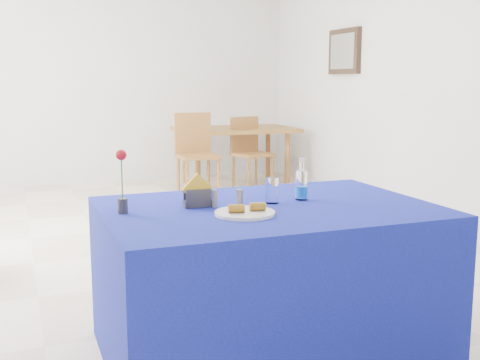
# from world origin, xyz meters

# --- Properties ---
(floor) EXTENTS (7.00, 7.00, 0.00)m
(floor) POSITION_xyz_m (0.00, 0.00, 0.00)
(floor) COLOR beige
(floor) RESTS_ON ground
(room_shell) EXTENTS (7.00, 7.00, 7.00)m
(room_shell) POSITION_xyz_m (0.00, 0.00, 1.75)
(room_shell) COLOR silver
(room_shell) RESTS_ON ground
(picture_frame) EXTENTS (0.06, 0.64, 0.52)m
(picture_frame) POSITION_xyz_m (2.47, 1.60, 1.70)
(picture_frame) COLOR black
(picture_frame) RESTS_ON room_shell
(picture_art) EXTENTS (0.02, 0.52, 0.40)m
(picture_art) POSITION_xyz_m (2.44, 1.60, 1.70)
(picture_art) COLOR #998C66
(picture_art) RESTS_ON room_shell
(plate) EXTENTS (0.28, 0.28, 0.01)m
(plate) POSITION_xyz_m (-0.23, -2.15, 0.77)
(plate) COLOR white
(plate) RESTS_ON blue_table
(drinking_glass) EXTENTS (0.07, 0.07, 0.13)m
(drinking_glass) POSITION_xyz_m (-0.00, -1.95, 0.82)
(drinking_glass) COLOR white
(drinking_glass) RESTS_ON blue_table
(salt_shaker) EXTENTS (0.03, 0.03, 0.08)m
(salt_shaker) POSITION_xyz_m (-0.30, -1.94, 0.80)
(salt_shaker) COLOR slate
(salt_shaker) RESTS_ON blue_table
(pepper_shaker) EXTENTS (0.03, 0.03, 0.08)m
(pepper_shaker) POSITION_xyz_m (-0.18, -1.97, 0.80)
(pepper_shaker) COLOR slate
(pepper_shaker) RESTS_ON blue_table
(blue_table) EXTENTS (1.60, 1.10, 0.76)m
(blue_table) POSITION_xyz_m (-0.05, -2.01, 0.38)
(blue_table) COLOR navy
(blue_table) RESTS_ON floor
(water_bottle) EXTENTS (0.06, 0.06, 0.21)m
(water_bottle) POSITION_xyz_m (0.18, -1.92, 0.83)
(water_bottle) COLOR white
(water_bottle) RESTS_ON blue_table
(napkin_holder) EXTENTS (0.15, 0.06, 0.17)m
(napkin_holder) POSITION_xyz_m (-0.38, -1.91, 0.81)
(napkin_holder) COLOR #333337
(napkin_holder) RESTS_ON blue_table
(rose_vase) EXTENTS (0.05, 0.05, 0.30)m
(rose_vase) POSITION_xyz_m (-0.74, -1.93, 0.90)
(rose_vase) COLOR #292A2F
(rose_vase) RESTS_ON blue_table
(oak_table) EXTENTS (1.57, 1.04, 0.76)m
(oak_table) POSITION_xyz_m (1.53, 2.74, 0.68)
(oak_table) COLOR brown
(oak_table) RESTS_ON floor
(chair_bg_left) EXTENTS (0.44, 0.44, 0.99)m
(chair_bg_left) POSITION_xyz_m (0.81, 2.16, 0.57)
(chair_bg_left) COLOR #98622C
(chair_bg_left) RESTS_ON floor
(chair_bg_right) EXTENTS (0.49, 0.49, 0.91)m
(chair_bg_right) POSITION_xyz_m (1.57, 2.36, 0.53)
(chair_bg_right) COLOR #98622C
(chair_bg_right) RESTS_ON floor
(banana_pieces) EXTENTS (0.19, 0.06, 0.04)m
(banana_pieces) POSITION_xyz_m (-0.22, -2.16, 0.79)
(banana_pieces) COLOR gold
(banana_pieces) RESTS_ON plate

